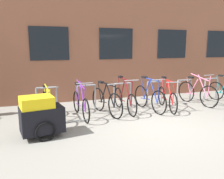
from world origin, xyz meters
TOP-DOWN VIEW (x-y plane):
  - ground_plane at (0.00, 0.00)m, footprint 42.00×42.00m
  - storefront_building at (-0.00, 6.26)m, footprint 28.00×6.16m
  - bike_rack at (0.36, 1.90)m, footprint 6.61×0.05m
  - bicycle_yellow at (-2.66, 1.27)m, footprint 0.44×1.75m
  - bicycle_red at (1.02, 1.21)m, footprint 0.54×1.72m
  - bicycle_pink at (2.33, 1.42)m, footprint 0.45×1.73m
  - bicycle_maroon at (-0.36, 1.41)m, footprint 0.44×1.76m
  - bicycle_black at (-0.99, 1.29)m, footprint 0.54×1.67m
  - bicycle_blue at (0.41, 1.26)m, footprint 0.44×1.69m
  - bicycle_purple at (-1.76, 1.27)m, footprint 0.44×1.76m
  - bike_trailer at (-2.87, 0.12)m, footprint 1.48×0.76m

SIDE VIEW (x-z plane):
  - ground_plane at x=0.00m, z-range 0.00..0.00m
  - bicycle_red at x=1.02m, z-range -0.14..0.88m
  - bicycle_purple at x=-1.76m, z-range -0.16..0.91m
  - bicycle_maroon at x=-0.36m, z-range -0.16..0.92m
  - bicycle_yellow at x=-2.66m, z-range -0.11..0.89m
  - bicycle_black at x=-0.99m, z-range -0.11..0.89m
  - bicycle_blue at x=0.41m, z-range -0.13..0.93m
  - bicycle_pink at x=2.33m, z-range -0.15..0.95m
  - bike_trailer at x=-2.87m, z-range 0.01..0.94m
  - bike_rack at x=0.36m, z-range 0.09..0.90m
  - storefront_building at x=0.00m, z-range 0.00..5.62m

